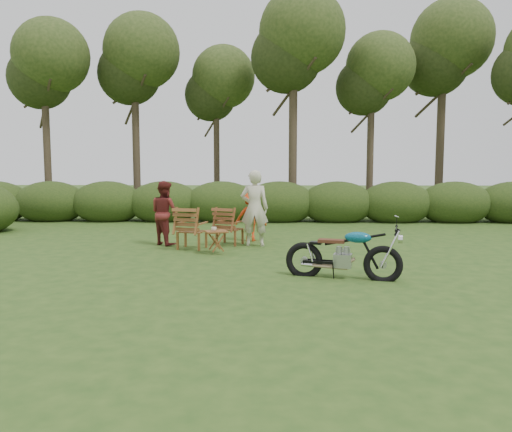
{
  "coord_description": "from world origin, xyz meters",
  "views": [
    {
      "loc": [
        -0.3,
        -8.19,
        1.94
      ],
      "look_at": [
        -0.6,
        1.97,
        0.9
      ],
      "focal_mm": 35.0,
      "sensor_mm": 36.0,
      "label": 1
    }
  ],
  "objects_px": {
    "cup": "(214,229)",
    "adult_b": "(165,245)",
    "lawn_chair_left": "(192,249)",
    "adult_a": "(255,246)",
    "child": "(251,241)",
    "lawn_chair_right": "(230,245)",
    "side_table": "(216,242)",
    "motorcycle": "(342,278)"
  },
  "relations": [
    {
      "from": "side_table",
      "to": "child",
      "type": "height_order",
      "value": "child"
    },
    {
      "from": "lawn_chair_right",
      "to": "lawn_chair_left",
      "type": "relative_size",
      "value": 0.94
    },
    {
      "from": "motorcycle",
      "to": "child",
      "type": "bearing_deg",
      "value": 127.64
    },
    {
      "from": "lawn_chair_right",
      "to": "adult_b",
      "type": "relative_size",
      "value": 0.59
    },
    {
      "from": "lawn_chair_left",
      "to": "adult_b",
      "type": "xyz_separation_m",
      "value": [
        -0.75,
        0.59,
        0.0
      ]
    },
    {
      "from": "child",
      "to": "cup",
      "type": "bearing_deg",
      "value": 77.96
    },
    {
      "from": "motorcycle",
      "to": "side_table",
      "type": "xyz_separation_m",
      "value": [
        -2.43,
        2.3,
        0.25
      ]
    },
    {
      "from": "lawn_chair_left",
      "to": "adult_a",
      "type": "xyz_separation_m",
      "value": [
        1.44,
        0.44,
        0.0
      ]
    },
    {
      "from": "lawn_chair_left",
      "to": "cup",
      "type": "bearing_deg",
      "value": 145.08
    },
    {
      "from": "lawn_chair_left",
      "to": "child",
      "type": "xyz_separation_m",
      "value": [
        1.32,
        1.24,
        0.0
      ]
    },
    {
      "from": "lawn_chair_right",
      "to": "lawn_chair_left",
      "type": "height_order",
      "value": "lawn_chair_left"
    },
    {
      "from": "motorcycle",
      "to": "adult_a",
      "type": "bearing_deg",
      "value": 130.65
    },
    {
      "from": "adult_b",
      "to": "motorcycle",
      "type": "bearing_deg",
      "value": 178.63
    },
    {
      "from": "lawn_chair_right",
      "to": "child",
      "type": "xyz_separation_m",
      "value": [
        0.49,
        0.61,
        0.0
      ]
    },
    {
      "from": "lawn_chair_left",
      "to": "adult_a",
      "type": "bearing_deg",
      "value": -148.58
    },
    {
      "from": "lawn_chair_right",
      "to": "lawn_chair_left",
      "type": "xyz_separation_m",
      "value": [
        -0.83,
        -0.64,
        0.0
      ]
    },
    {
      "from": "adult_b",
      "to": "child",
      "type": "distance_m",
      "value": 2.17
    },
    {
      "from": "side_table",
      "to": "child",
      "type": "distance_m",
      "value": 2.02
    },
    {
      "from": "lawn_chair_right",
      "to": "side_table",
      "type": "xyz_separation_m",
      "value": [
        -0.19,
        -1.28,
        0.25
      ]
    },
    {
      "from": "side_table",
      "to": "child",
      "type": "xyz_separation_m",
      "value": [
        0.68,
        1.89,
        -0.25
      ]
    },
    {
      "from": "cup",
      "to": "adult_a",
      "type": "relative_size",
      "value": 0.06
    },
    {
      "from": "child",
      "to": "lawn_chair_left",
      "type": "bearing_deg",
      "value": 51.94
    },
    {
      "from": "side_table",
      "to": "child",
      "type": "bearing_deg",
      "value": 70.18
    },
    {
      "from": "motorcycle",
      "to": "adult_b",
      "type": "relative_size",
      "value": 1.21
    },
    {
      "from": "motorcycle",
      "to": "cup",
      "type": "distance_m",
      "value": 3.39
    },
    {
      "from": "cup",
      "to": "adult_b",
      "type": "xyz_separation_m",
      "value": [
        -1.34,
        1.27,
        -0.55
      ]
    },
    {
      "from": "side_table",
      "to": "adult_a",
      "type": "height_order",
      "value": "adult_a"
    },
    {
      "from": "lawn_chair_right",
      "to": "child",
      "type": "bearing_deg",
      "value": -106.97
    },
    {
      "from": "side_table",
      "to": "adult_b",
      "type": "relative_size",
      "value": 0.33
    },
    {
      "from": "adult_a",
      "to": "adult_b",
      "type": "relative_size",
      "value": 1.17
    },
    {
      "from": "motorcycle",
      "to": "adult_a",
      "type": "height_order",
      "value": "adult_a"
    },
    {
      "from": "lawn_chair_left",
      "to": "adult_b",
      "type": "bearing_deg",
      "value": -23.5
    },
    {
      "from": "lawn_chair_right",
      "to": "child",
      "type": "distance_m",
      "value": 0.78
    },
    {
      "from": "adult_b",
      "to": "child",
      "type": "height_order",
      "value": "adult_b"
    },
    {
      "from": "cup",
      "to": "side_table",
      "type": "bearing_deg",
      "value": 42.4
    },
    {
      "from": "lawn_chair_left",
      "to": "cup",
      "type": "height_order",
      "value": "cup"
    },
    {
      "from": "lawn_chair_left",
      "to": "adult_a",
      "type": "distance_m",
      "value": 1.51
    },
    {
      "from": "lawn_chair_right",
      "to": "adult_a",
      "type": "bearing_deg",
      "value": -175.64
    },
    {
      "from": "lawn_chair_right",
      "to": "motorcycle",
      "type": "bearing_deg",
      "value": 144.08
    },
    {
      "from": "motorcycle",
      "to": "side_table",
      "type": "relative_size",
      "value": 3.71
    },
    {
      "from": "cup",
      "to": "child",
      "type": "xyz_separation_m",
      "value": [
        0.73,
        1.93,
        -0.55
      ]
    },
    {
      "from": "motorcycle",
      "to": "lawn_chair_left",
      "type": "distance_m",
      "value": 4.25
    }
  ]
}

